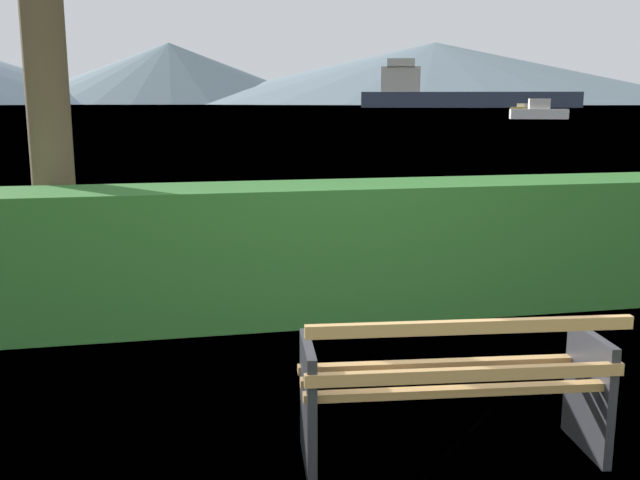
# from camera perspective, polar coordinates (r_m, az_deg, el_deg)

# --- Properties ---
(ground_plane) EXTENTS (1400.00, 1400.00, 0.00)m
(ground_plane) POSITION_cam_1_polar(r_m,az_deg,el_deg) (4.18, 10.24, -16.49)
(ground_plane) COLOR olive
(water_surface) EXTENTS (620.00, 620.00, 0.00)m
(water_surface) POSITION_cam_1_polar(r_m,az_deg,el_deg) (311.70, -11.74, 10.47)
(water_surface) COLOR #6B8EA3
(water_surface) RESTS_ON ground_plane
(park_bench) EXTENTS (1.69, 0.74, 0.87)m
(park_bench) POSITION_cam_1_polar(r_m,az_deg,el_deg) (3.95, 10.69, -11.40)
(park_bench) COLOR tan
(park_bench) RESTS_ON ground_plane
(hedge_row) EXTENTS (12.23, 0.87, 1.19)m
(hedge_row) POSITION_cam_1_polar(r_m,az_deg,el_deg) (6.45, 1.36, -0.78)
(hedge_row) COLOR #2D6B28
(hedge_row) RESTS_ON ground_plane
(cargo_ship_large) EXTENTS (66.87, 28.19, 14.99)m
(cargo_ship_large) POSITION_cam_1_polar(r_m,az_deg,el_deg) (231.45, 10.58, 11.43)
(cargo_ship_large) COLOR #2D384C
(cargo_ship_large) RESTS_ON water_surface
(fishing_boat_near) EXTENTS (6.49, 4.12, 2.24)m
(fishing_boat_near) POSITION_cam_1_polar(r_m,az_deg,el_deg) (83.71, 17.13, 9.79)
(fishing_boat_near) COLOR silver
(fishing_boat_near) RESTS_ON water_surface
(sailboat_mid) EXTENTS (6.00, 5.39, 1.56)m
(sailboat_mid) POSITION_cam_1_polar(r_m,az_deg,el_deg) (139.75, 15.96, 10.09)
(sailboat_mid) COLOR gold
(sailboat_mid) RESTS_ON water_surface
(distant_hills) EXTENTS (844.68, 429.68, 63.35)m
(distant_hills) POSITION_cam_1_polar(r_m,az_deg,el_deg) (565.30, -14.02, 13.33)
(distant_hills) COLOR slate
(distant_hills) RESTS_ON ground_plane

